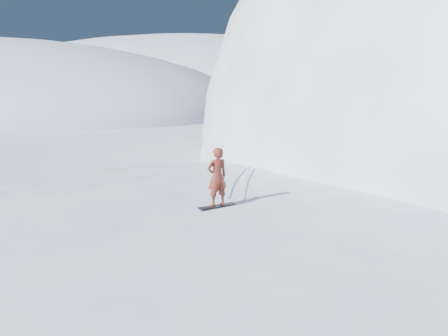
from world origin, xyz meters
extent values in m
plane|color=white|center=(0.00, 0.00, 0.00)|extent=(400.00, 400.00, 0.00)
ellipsoid|color=white|center=(1.00, 3.00, 0.00)|extent=(36.00, 28.00, 4.80)
ellipsoid|color=white|center=(10.00, 20.00, 0.00)|extent=(28.00, 24.00, 18.00)
ellipsoid|color=white|center=(-40.00, 110.00, 0.00)|extent=(140.00, 90.00, 36.00)
ellipsoid|color=white|center=(-4.00, -2.00, 0.00)|extent=(6.00, 5.40, 0.80)
ellipsoid|color=white|center=(-2.00, 6.00, 0.00)|extent=(7.00, 6.30, 1.00)
cube|color=black|center=(-1.21, 1.20, 2.41)|extent=(1.19, 1.13, 0.02)
imported|color=maroon|center=(-1.21, 1.20, 3.41)|extent=(0.85, 0.83, 1.97)
cube|color=silver|center=(-1.41, 5.20, 2.42)|extent=(0.73, 5.97, 0.04)
cube|color=silver|center=(-0.92, 5.20, 2.42)|extent=(0.87, 5.95, 0.04)
camera|label=1|loc=(2.21, -12.40, 6.67)|focal=35.00mm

